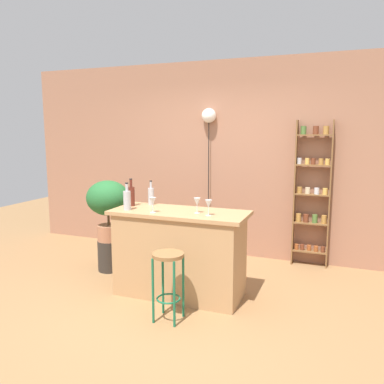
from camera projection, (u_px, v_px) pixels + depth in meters
ground at (169, 305)px, 4.07m from camera, size 12.00×12.00×0.00m
back_wall at (223, 159)px, 5.65m from camera, size 6.40×0.10×2.80m
kitchen_counter at (180, 253)px, 4.27m from camera, size 1.49×0.63×0.95m
bar_stool at (168, 271)px, 3.68m from camera, size 0.30×0.30×0.67m
spice_shelf at (312, 193)px, 5.13m from camera, size 0.47×0.13×1.95m
plant_stool at (110, 255)px, 5.07m from camera, size 0.31×0.31×0.40m
potted_plant at (108, 202)px, 4.96m from camera, size 0.56×0.50×0.79m
bottle_sauce_amber at (131, 196)px, 4.47m from camera, size 0.08×0.08×0.32m
bottle_soda_blue at (151, 196)px, 4.55m from camera, size 0.07×0.07×0.28m
bottle_wine_red at (127, 200)px, 4.23m from camera, size 0.08×0.08×0.30m
wine_glass_left at (208, 204)px, 3.94m from camera, size 0.07×0.07×0.16m
wine_glass_center at (153, 202)px, 4.09m from camera, size 0.07×0.07×0.16m
wine_glass_right at (197, 202)px, 4.06m from camera, size 0.07×0.07×0.16m
pendant_globe_light at (209, 118)px, 5.52m from camera, size 0.21×0.21×2.13m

